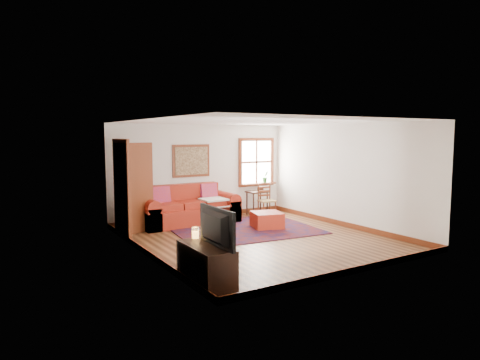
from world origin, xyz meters
TOP-DOWN VIEW (x-y plane):
  - ground at (0.00, 0.00)m, footprint 5.50×5.50m
  - room_envelope at (0.00, 0.02)m, footprint 5.04×5.54m
  - window at (1.78, 2.70)m, footprint 1.18×0.20m
  - doorway at (-2.21, 1.78)m, footprint 0.89×1.08m
  - framed_artwork at (-0.30, 2.71)m, footprint 1.05×0.07m
  - persian_rug at (0.22, 0.96)m, footprint 3.46×2.89m
  - red_leather_sofa at (-0.61, 2.27)m, footprint 2.48×1.02m
  - red_ottoman at (0.77, 0.79)m, footprint 0.83×0.83m
  - side_table at (1.51, 2.33)m, footprint 0.56×0.42m
  - ladder_back_chair at (1.58, 1.99)m, footprint 0.47×0.45m
  - media_cabinet at (-2.24, -1.92)m, footprint 0.49×1.08m
  - television at (-2.22, -2.05)m, footprint 0.13×1.00m
  - candle_hurricane at (-2.19, -1.46)m, footprint 0.12×0.12m

SIDE VIEW (x-z plane):
  - ground at x=0.00m, z-range 0.00..0.00m
  - persian_rug at x=0.22m, z-range 0.00..0.02m
  - red_ottoman at x=0.77m, z-range 0.00..0.38m
  - media_cabinet at x=-2.24m, z-range 0.00..0.60m
  - red_leather_sofa at x=-0.61m, z-range -0.16..0.81m
  - ladder_back_chair at x=1.58m, z-range 0.03..0.92m
  - side_table at x=1.51m, z-range 0.21..0.88m
  - candle_hurricane at x=-2.19m, z-range 0.59..0.77m
  - television at x=-2.22m, z-range 0.60..1.17m
  - doorway at x=-2.21m, z-range 0.00..2.14m
  - window at x=1.78m, z-range 0.62..2.00m
  - framed_artwork at x=-0.30m, z-range 1.13..1.98m
  - room_envelope at x=0.00m, z-range 0.39..2.91m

